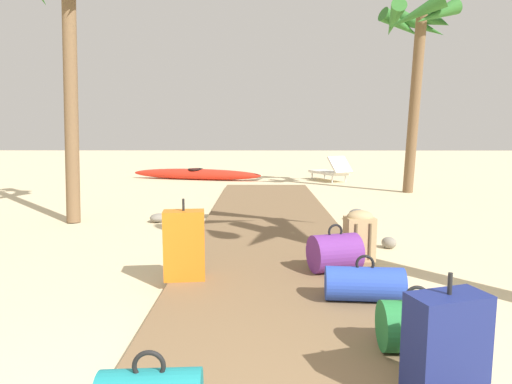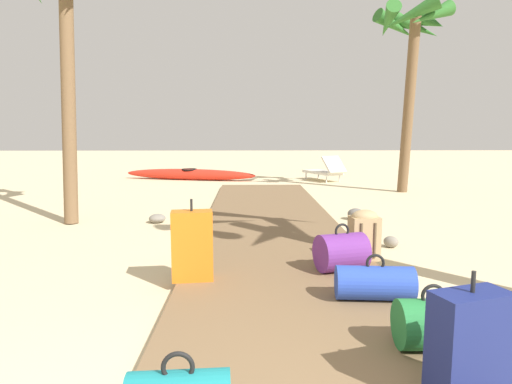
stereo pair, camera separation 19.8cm
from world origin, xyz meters
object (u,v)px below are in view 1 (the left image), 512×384
Objects in this scene: duffel_bag_blue at (364,284)px; suitcase_orange at (184,245)px; suitcase_navy at (446,349)px; duffel_bag_purple at (335,253)px; backpack_tan at (359,234)px; palm_tree_far_right at (417,40)px; duffel_bag_green at (415,326)px; kayak at (196,174)px; lounge_chair at (331,171)px.

duffel_bag_blue is 1.76m from suitcase_orange.
suitcase_orange is (-1.74, 2.06, 0.04)m from suitcase_navy.
duffel_bag_blue is (0.12, -0.83, -0.05)m from duffel_bag_purple.
suitcase_navy is 2.70m from suitcase_orange.
palm_tree_far_right reaches higher than backpack_tan.
kayak is (-3.08, 11.42, -0.08)m from duffel_bag_green.
kayak is at bearing 174.26° from lounge_chair.
backpack_tan is 0.13× the size of kayak.
kayak is (-3.04, 12.01, -0.21)m from suitcase_navy.
palm_tree_far_right is 7.45m from kayak.
duffel_bag_purple is 1.75m from duffel_bag_green.
lounge_chair is at bearing 119.11° from palm_tree_far_right.
duffel_bag_green is at bearing -92.53° from backpack_tan.
kayak is at bearing 105.10° from duffel_bag_green.
suitcase_orange reaches higher than duffel_bag_blue.
duffel_bag_purple is 10.09m from kayak.
palm_tree_far_right is (4.47, 6.79, 3.25)m from suitcase_orange.
kayak is at bearing 97.41° from suitcase_orange.
kayak is (-3.18, 9.26, -0.21)m from backpack_tan.
palm_tree_far_right is (2.82, 7.36, 3.44)m from duffel_bag_blue.
suitcase_orange reaches higher than suitcase_navy.
palm_tree_far_right is (2.73, 8.85, 3.29)m from suitcase_navy.
lounge_chair reaches higher than duffel_bag_purple.
palm_tree_far_right reaches higher than lounge_chair.
backpack_tan is 0.35× the size of lounge_chair.
suitcase_navy is at bearing -49.75° from suitcase_orange.
lounge_chair is 0.38× the size of kayak.
backpack_tan is 0.13× the size of palm_tree_far_right.
suitcase_orange is (-1.53, -0.26, 0.15)m from duffel_bag_purple.
suitcase_orange is 0.18× the size of palm_tree_far_right.
suitcase_orange is 2.32m from duffel_bag_green.
lounge_chair reaches higher than duffel_bag_blue.
duffel_bag_blue is at bearing 93.39° from suitcase_navy.
duffel_bag_green is 0.10× the size of palm_tree_far_right.
duffel_bag_blue is 1.50m from suitcase_navy.
duffel_bag_purple is 0.80× the size of suitcase_navy.
suitcase_orange is 0.19× the size of kayak.
suitcase_orange is 8.76m from palm_tree_far_right.
duffel_bag_blue is at bearing -81.73° from duffel_bag_purple.
suitcase_orange is at bearing -170.36° from duffel_bag_purple.
duffel_bag_green is at bearing -74.90° from kayak.
suitcase_navy is 1.59× the size of duffel_bag_green.
suitcase_orange is at bearing 130.25° from suitcase_navy.
backpack_tan is at bearing -71.08° from kayak.
suitcase_navy is at bearing -86.61° from duffel_bag_blue.
duffel_bag_blue is 1.28m from backpack_tan.
suitcase_orange is at bearing 140.58° from duffel_bag_green.
duffel_bag_green is at bearing -81.69° from duffel_bag_purple.
suitcase_orange is 9.97m from lounge_chair.
duffel_bag_purple reaches higher than duffel_bag_green.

